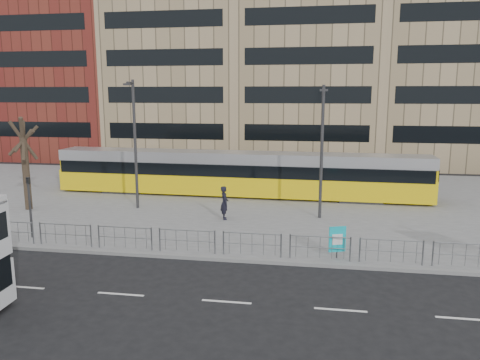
% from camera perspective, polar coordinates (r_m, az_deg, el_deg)
% --- Properties ---
extents(ground, '(120.00, 120.00, 0.00)m').
position_cam_1_polar(ground, '(21.29, -4.96, -9.69)').
color(ground, black).
rests_on(ground, ground).
extents(plaza, '(64.00, 24.00, 0.15)m').
position_cam_1_polar(plaza, '(32.57, 0.20, -2.37)').
color(plaza, slate).
rests_on(plaza, ground).
extents(kerb, '(64.00, 0.25, 0.17)m').
position_cam_1_polar(kerb, '(21.31, -4.93, -9.45)').
color(kerb, gray).
rests_on(kerb, ground).
extents(building_row, '(70.40, 18.40, 31.20)m').
position_cam_1_polar(building_row, '(54.02, 5.79, 16.38)').
color(building_row, maroon).
rests_on(building_row, ground).
extents(pedestrian_barrier, '(32.07, 0.07, 1.10)m').
position_cam_1_polar(pedestrian_barrier, '(21.06, 0.66, -7.06)').
color(pedestrian_barrier, gray).
rests_on(pedestrian_barrier, plaza).
extents(road_markings, '(62.00, 0.12, 0.01)m').
position_cam_1_polar(road_markings, '(17.48, -4.98, -14.34)').
color(road_markings, white).
rests_on(road_markings, ground).
extents(tram, '(26.46, 3.17, 3.11)m').
position_cam_1_polar(tram, '(33.23, -0.23, 0.76)').
color(tram, yellow).
rests_on(tram, plaza).
extents(ad_panel, '(0.75, 0.31, 1.44)m').
position_cam_1_polar(ad_panel, '(21.20, 11.78, -7.14)').
color(ad_panel, '#2D2D30').
rests_on(ad_panel, plaza).
extents(pedestrian, '(0.67, 0.82, 1.95)m').
position_cam_1_polar(pedestrian, '(27.03, -1.90, -2.79)').
color(pedestrian, black).
rests_on(pedestrian, plaza).
extents(traffic_light_west, '(0.19, 0.22, 3.10)m').
position_cam_1_polar(traffic_light_west, '(25.67, -24.28, -2.16)').
color(traffic_light_west, '#2D2D30').
rests_on(traffic_light_west, plaza).
extents(lamp_post_west, '(0.45, 1.04, 8.02)m').
position_cam_1_polar(lamp_post_west, '(29.81, -12.72, 4.85)').
color(lamp_post_west, '#2D2D30').
rests_on(lamp_post_west, plaza).
extents(lamp_post_east, '(0.45, 1.04, 7.66)m').
position_cam_1_polar(lamp_post_east, '(27.11, 9.95, 4.03)').
color(lamp_post_east, '#2D2D30').
rests_on(lamp_post_east, plaza).
extents(bare_tree, '(4.66, 4.66, 8.03)m').
position_cam_1_polar(bare_tree, '(31.66, -25.12, 7.19)').
color(bare_tree, '#2F221A').
rests_on(bare_tree, plaza).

